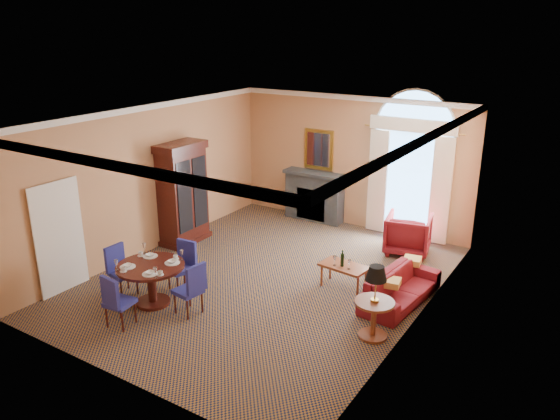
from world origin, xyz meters
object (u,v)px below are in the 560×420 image
Objects in this scene: sofa at (401,288)px; armchair at (408,234)px; armoire at (182,195)px; dining_table at (151,275)px; side_table at (375,294)px; coffee_table at (344,267)px.

sofa is 1.99× the size of armchair.
dining_table is at bearing -59.06° from armoire.
armoire reaches higher than side_table.
armoire is 4.20m from coffee_table.
armchair is 0.78× the size of side_table.
side_table is at bearing 16.25° from dining_table.
side_table is (5.32, -1.48, -0.35)m from armoire.
side_table is (0.73, -3.58, 0.32)m from armchair.
side_table reaches higher than dining_table.
coffee_table is at bearing 131.74° from side_table.
coffee_table is 1.80m from side_table.
sofa is 1.43m from side_table.
sofa is (5.27, -0.13, -0.84)m from armoire.
armchair is (-0.68, 2.24, 0.16)m from sofa.
armoire is at bearing 120.94° from dining_table.
side_table is at bearing -15.53° from armoire.
armoire reaches higher than armchair.
sofa is (3.72, 2.45, -0.29)m from dining_table.
armoire is 2.44× the size of coffee_table.
dining_table is 1.28× the size of coffee_table.
armchair reaches higher than sofa.
sofa is at bearing 92.13° from side_table.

